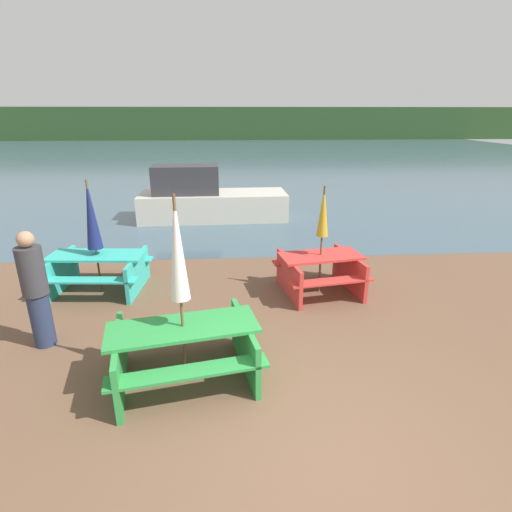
# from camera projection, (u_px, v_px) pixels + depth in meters

# --- Properties ---
(ground_plane) EXTENTS (60.00, 60.00, 0.00)m
(ground_plane) POSITION_uv_depth(u_px,v_px,m) (322.00, 457.00, 3.99)
(ground_plane) COLOR brown
(water) EXTENTS (60.00, 50.00, 0.00)m
(water) POSITION_uv_depth(u_px,v_px,m) (242.00, 155.00, 33.01)
(water) COLOR #425B6B
(water) RESTS_ON ground_plane
(far_treeline) EXTENTS (80.00, 1.60, 4.00)m
(far_treeline) POSITION_uv_depth(u_px,v_px,m) (237.00, 124.00, 51.13)
(far_treeline) COLOR #284723
(far_treeline) RESTS_ON water
(picnic_table_green) EXTENTS (2.10, 1.72, 0.75)m
(picnic_table_green) POSITION_uv_depth(u_px,v_px,m) (184.00, 346.00, 5.05)
(picnic_table_green) COLOR green
(picnic_table_green) RESTS_ON ground_plane
(picnic_table_red) EXTENTS (1.73, 1.62, 0.75)m
(picnic_table_red) POSITION_uv_depth(u_px,v_px,m) (320.00, 270.00, 7.55)
(picnic_table_red) COLOR red
(picnic_table_red) RESTS_ON ground_plane
(picnic_table_teal) EXTENTS (1.86, 1.49, 0.73)m
(picnic_table_teal) POSITION_uv_depth(u_px,v_px,m) (99.00, 268.00, 7.65)
(picnic_table_teal) COLOR #33B7A8
(picnic_table_teal) RESTS_ON ground_plane
(umbrella_white) EXTENTS (0.24, 0.24, 2.41)m
(umbrella_white) POSITION_uv_depth(u_px,v_px,m) (177.00, 250.00, 4.62)
(umbrella_white) COLOR brown
(umbrella_white) RESTS_ON ground_plane
(umbrella_gold) EXTENTS (0.21, 0.21, 2.04)m
(umbrella_gold) POSITION_uv_depth(u_px,v_px,m) (323.00, 213.00, 7.18)
(umbrella_gold) COLOR brown
(umbrella_gold) RESTS_ON ground_plane
(umbrella_navy) EXTENTS (0.28, 0.28, 2.14)m
(umbrella_navy) POSITION_uv_depth(u_px,v_px,m) (91.00, 215.00, 7.30)
(umbrella_navy) COLOR brown
(umbrella_navy) RESTS_ON ground_plane
(boat) EXTENTS (4.70, 1.80, 1.73)m
(boat) POSITION_uv_depth(u_px,v_px,m) (207.00, 199.00, 12.81)
(boat) COLOR beige
(boat) RESTS_ON water
(person) EXTENTS (0.35, 0.35, 1.75)m
(person) POSITION_uv_depth(u_px,v_px,m) (36.00, 290.00, 5.66)
(person) COLOR #283351
(person) RESTS_ON ground_plane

